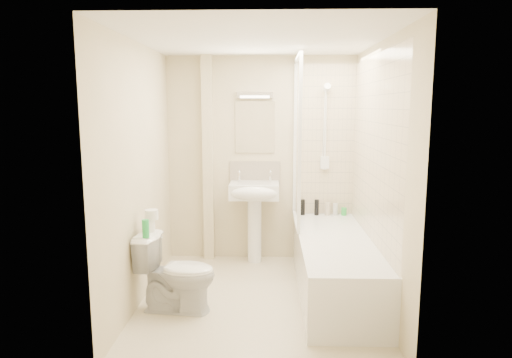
{
  "coord_description": "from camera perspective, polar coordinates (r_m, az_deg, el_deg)",
  "views": [
    {
      "loc": [
        0.11,
        -4.12,
        1.83
      ],
      "look_at": [
        -0.03,
        0.2,
        1.13
      ],
      "focal_mm": 32.0,
      "sensor_mm": 36.0,
      "label": 1
    }
  ],
  "objects": [
    {
      "name": "shower_fixture",
      "position": [
        5.36,
        8.68,
        6.01
      ],
      "size": [
        0.1,
        0.16,
        0.99
      ],
      "color": "white",
      "rests_on": "wall_back"
    },
    {
      "name": "toilet_roll_lower",
      "position": [
        4.26,
        -13.3,
        -5.67
      ],
      "size": [
        0.12,
        0.12,
        0.11
      ],
      "primitive_type": "cylinder",
      "color": "white",
      "rests_on": "toilet"
    },
    {
      "name": "tile_right",
      "position": [
        4.45,
        14.52,
        3.65
      ],
      "size": [
        0.01,
        2.1,
        1.75
      ],
      "primitive_type": "cube",
      "color": "beige",
      "rests_on": "wall_right"
    },
    {
      "name": "wall_back",
      "position": [
        5.41,
        0.61,
        2.47
      ],
      "size": [
        2.2,
        0.02,
        2.4
      ],
      "primitive_type": "cube",
      "color": "beige",
      "rests_on": "ground"
    },
    {
      "name": "bottle_cream",
      "position": [
        5.46,
        8.93,
        -3.71
      ],
      "size": [
        0.07,
        0.07,
        0.15
      ],
      "primitive_type": "cylinder",
      "color": "#C5B598",
      "rests_on": "bathtub"
    },
    {
      "name": "pipe_boxing",
      "position": [
        5.4,
        -6.0,
        2.4
      ],
      "size": [
        0.12,
        0.12,
        2.4
      ],
      "primitive_type": "cube",
      "color": "beige",
      "rests_on": "ground"
    },
    {
      "name": "tile_back",
      "position": [
        5.41,
        8.61,
        4.76
      ],
      "size": [
        0.7,
        0.01,
        1.75
      ],
      "primitive_type": "cube",
      "color": "beige",
      "rests_on": "wall_back"
    },
    {
      "name": "strip_light",
      "position": [
        5.34,
        -0.15,
        10.44
      ],
      "size": [
        0.42,
        0.07,
        0.07
      ],
      "primitive_type": "cube",
      "color": "silver",
      "rests_on": "wall_back"
    },
    {
      "name": "pedestal_sink",
      "position": [
        5.25,
        -0.22,
        -2.6
      ],
      "size": [
        0.56,
        0.5,
        1.08
      ],
      "color": "white",
      "rests_on": "ground"
    },
    {
      "name": "bottle_white_b",
      "position": [
        5.47,
        9.89,
        -3.75
      ],
      "size": [
        0.06,
        0.06,
        0.14
      ],
      "primitive_type": "cylinder",
      "color": "silver",
      "rests_on": "bathtub"
    },
    {
      "name": "bottle_black_a",
      "position": [
        5.42,
        5.86,
        -3.54
      ],
      "size": [
        0.05,
        0.05,
        0.19
      ],
      "primitive_type": "cylinder",
      "color": "black",
      "rests_on": "bathtub"
    },
    {
      "name": "shower_screen",
      "position": [
        4.94,
        5.17,
        4.71
      ],
      "size": [
        0.04,
        0.92,
        1.8
      ],
      "color": "white",
      "rests_on": "bathtub"
    },
    {
      "name": "toilet",
      "position": [
        4.23,
        -9.85,
        -11.46
      ],
      "size": [
        0.56,
        0.78,
        0.7
      ],
      "primitive_type": "imported",
      "rotation": [
        0.0,
        0.0,
        1.45
      ],
      "color": "white",
      "rests_on": "ground"
    },
    {
      "name": "wall_left",
      "position": [
        4.34,
        -14.42,
        0.53
      ],
      "size": [
        0.02,
        2.5,
        2.4
      ],
      "primitive_type": "cube",
      "color": "beige",
      "rests_on": "ground"
    },
    {
      "name": "bottle_green",
      "position": [
        5.49,
        10.93,
        -4.01
      ],
      "size": [
        0.06,
        0.06,
        0.09
      ],
      "primitive_type": "cylinder",
      "color": "green",
      "rests_on": "bathtub"
    },
    {
      "name": "bottle_black_b",
      "position": [
        5.44,
        7.59,
        -3.54
      ],
      "size": [
        0.05,
        0.05,
        0.18
      ],
      "primitive_type": "cylinder",
      "color": "black",
      "rests_on": "bathtub"
    },
    {
      "name": "green_bottle",
      "position": [
        4.06,
        -13.63,
        -6.05
      ],
      "size": [
        0.06,
        0.06,
        0.16
      ],
      "primitive_type": "cylinder",
      "color": "green",
      "rests_on": "toilet"
    },
    {
      "name": "floor",
      "position": [
        4.51,
        0.25,
        -14.78
      ],
      "size": [
        2.5,
        2.5,
        0.0
      ],
      "primitive_type": "plane",
      "color": "beige",
      "rests_on": "ground"
    },
    {
      "name": "bathtub",
      "position": [
        4.63,
        9.8,
        -10.42
      ],
      "size": [
        0.7,
        2.1,
        0.55
      ],
      "color": "white",
      "rests_on": "ground"
    },
    {
      "name": "ceiling",
      "position": [
        4.16,
        0.27,
        17.04
      ],
      "size": [
        2.2,
        2.5,
        0.02
      ],
      "primitive_type": "cube",
      "color": "white",
      "rests_on": "wall_back"
    },
    {
      "name": "wall_right",
      "position": [
        4.28,
        15.14,
        0.39
      ],
      "size": [
        0.02,
        2.5,
        2.4
      ],
      "primitive_type": "cube",
      "color": "beige",
      "rests_on": "ground"
    },
    {
      "name": "toilet_roll_upper",
      "position": [
        4.23,
        -12.93,
        -4.36
      ],
      "size": [
        0.12,
        0.12,
        0.09
      ],
      "primitive_type": "cylinder",
      "color": "white",
      "rests_on": "toilet_roll_lower"
    },
    {
      "name": "splashback",
      "position": [
        5.42,
        -0.14,
        0.67
      ],
      "size": [
        0.6,
        0.02,
        0.3
      ],
      "primitive_type": "cube",
      "color": "beige",
      "rests_on": "wall_back"
    },
    {
      "name": "mirror",
      "position": [
        5.37,
        -0.14,
        6.49
      ],
      "size": [
        0.46,
        0.01,
        0.6
      ],
      "primitive_type": "cube",
      "color": "white",
      "rests_on": "wall_back"
    }
  ]
}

